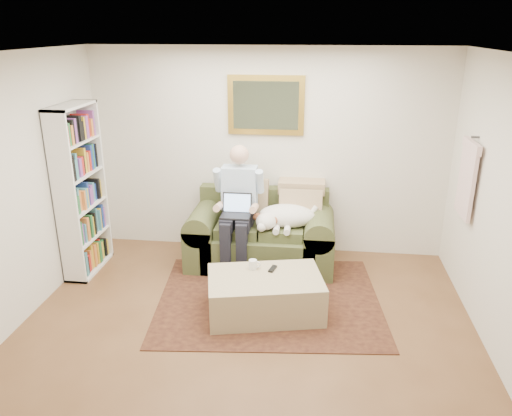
% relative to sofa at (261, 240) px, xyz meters
% --- Properties ---
extents(room_shell, '(4.51, 5.00, 2.61)m').
position_rel_sofa_xyz_m(room_shell, '(0.02, -1.66, 0.99)').
color(room_shell, brown).
rests_on(room_shell, ground).
extents(rug, '(2.55, 2.13, 0.01)m').
position_rel_sofa_xyz_m(rug, '(0.19, -0.90, -0.30)').
color(rug, black).
rests_on(rug, room_shell).
extents(sofa, '(1.78, 0.90, 1.07)m').
position_rel_sofa_xyz_m(sofa, '(0.00, 0.00, 0.00)').
color(sofa, '#586133').
rests_on(sofa, room_shell).
extents(seated_man, '(0.59, 0.84, 1.50)m').
position_rel_sofa_xyz_m(seated_man, '(-0.27, -0.16, 0.44)').
color(seated_man, '#8CB0D8').
rests_on(seated_man, sofa).
extents(laptop, '(0.35, 0.27, 0.25)m').
position_rel_sofa_xyz_m(laptop, '(-0.27, -0.23, 0.48)').
color(laptop, black).
rests_on(laptop, seated_man).
extents(sleeping_dog, '(0.73, 0.46, 0.27)m').
position_rel_sofa_xyz_m(sleeping_dog, '(0.32, -0.09, 0.37)').
color(sleeping_dog, white).
rests_on(sleeping_dog, sofa).
extents(ottoman, '(1.28, 0.97, 0.42)m').
position_rel_sofa_xyz_m(ottoman, '(0.17, -1.16, -0.10)').
color(ottoman, tan).
rests_on(ottoman, room_shell).
extents(coffee_mug, '(0.08, 0.08, 0.10)m').
position_rel_sofa_xyz_m(coffee_mug, '(0.03, -1.00, 0.16)').
color(coffee_mug, white).
rests_on(coffee_mug, ottoman).
extents(tv_remote, '(0.09, 0.16, 0.02)m').
position_rel_sofa_xyz_m(tv_remote, '(0.23, -0.99, 0.12)').
color(tv_remote, black).
rests_on(tv_remote, ottoman).
extents(bookshelf, '(0.28, 0.80, 2.00)m').
position_rel_sofa_xyz_m(bookshelf, '(-2.08, -0.42, 0.69)').
color(bookshelf, white).
rests_on(bookshelf, room_shell).
extents(wall_mirror, '(0.94, 0.04, 0.72)m').
position_rel_sofa_xyz_m(wall_mirror, '(0.00, 0.46, 1.59)').
color(wall_mirror, gold).
rests_on(wall_mirror, room_shell).
extents(hanging_shirt, '(0.06, 0.52, 0.90)m').
position_rel_sofa_xyz_m(hanging_shirt, '(2.21, -0.42, 1.04)').
color(hanging_shirt, beige).
rests_on(hanging_shirt, room_shell).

